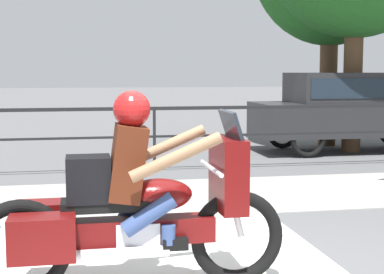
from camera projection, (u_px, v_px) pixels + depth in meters
The scene contains 4 objects.
sidewalk_band at pixel (173, 196), 8.19m from camera, with size 44.00×2.40×0.01m, color #99968E.
fence_railing at pixel (154, 121), 10.05m from camera, with size 36.00×0.05×1.14m.
motorcycle at pixel (131, 205), 4.61m from camera, with size 2.49×0.76×1.59m.
parked_car at pixel (350, 107), 12.73m from camera, with size 4.39×1.63×1.71m.
Camera 1 is at (-1.25, -4.56, 1.74)m, focal length 55.00 mm.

